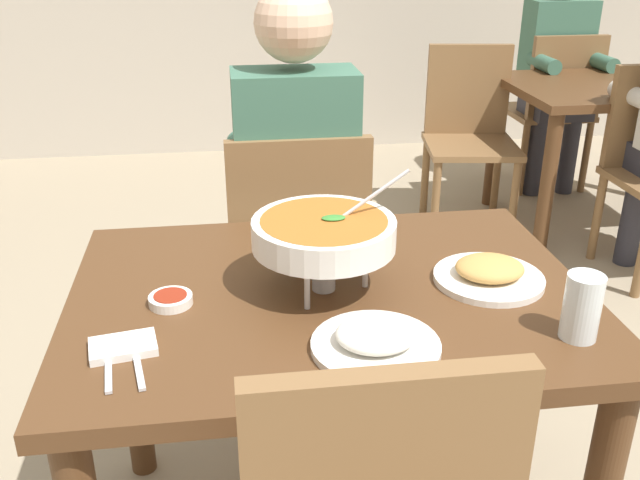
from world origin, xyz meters
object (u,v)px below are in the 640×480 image
chair_diner_main (297,250)px  chair_bg_right (469,127)px  appetizer_plate (489,273)px  diner_main (295,175)px  dining_table_main (329,338)px  rice_plate (376,340)px  dining_table_far (609,110)px  drink_glass (581,310)px  sauce_dish (171,299)px  curry_bowl (324,234)px  patron_bg_left (558,61)px  chair_bg_left (554,103)px

chair_diner_main → chair_bg_right: bearing=52.8°
appetizer_plate → chair_bg_right: 2.16m
diner_main → appetizer_plate: (0.35, -0.73, 0.01)m
dining_table_main → chair_diner_main: size_ratio=1.22×
rice_plate → dining_table_far: rice_plate is taller
diner_main → drink_glass: size_ratio=10.08×
dining_table_main → diner_main: bearing=90.0°
sauce_dish → chair_bg_right: 2.46m
dining_table_main → curry_bowl: (-0.01, 0.01, 0.25)m
dining_table_main → drink_glass: bearing=-29.8°
chair_diner_main → diner_main: bearing=90.0°
sauce_dish → drink_glass: 0.81m
chair_diner_main → appetizer_plate: size_ratio=3.75×
curry_bowl → patron_bg_left: size_ratio=0.25×
rice_plate → sauce_dish: (-0.38, 0.22, -0.01)m
chair_diner_main → patron_bg_left: (1.65, 1.76, 0.24)m
patron_bg_left → drink_glass: bearing=-114.3°
chair_diner_main → drink_glass: (0.44, -0.94, 0.28)m
drink_glass → chair_diner_main: bearing=115.0°
patron_bg_left → chair_bg_right: bearing=-146.6°
rice_plate → drink_glass: bearing=-1.4°
sauce_dish → patron_bg_left: size_ratio=0.07×
sauce_dish → chair_bg_right: chair_bg_right is taller
curry_bowl → rice_plate: bearing=-76.1°
chair_diner_main → chair_bg_right: (1.02, 1.34, 0.00)m
drink_glass → dining_table_far: size_ratio=0.13×
dining_table_main → chair_diner_main: chair_diner_main is taller
sauce_dish → chair_bg_left: bearing=51.0°
appetizer_plate → drink_glass: size_ratio=1.85×
rice_plate → chair_bg_left: bearing=59.0°
drink_glass → chair_bg_right: bearing=75.7°
chair_diner_main → sauce_dish: bearing=-115.3°
diner_main → dining_table_main: bearing=-90.0°
dining_table_far → patron_bg_left: bearing=93.8°
chair_diner_main → sauce_dish: size_ratio=10.00×
curry_bowl → drink_glass: size_ratio=2.56×
appetizer_plate → patron_bg_left: 2.78m
appetizer_plate → curry_bowl: bearing=177.6°
curry_bowl → rice_plate: (0.06, -0.25, -0.11)m
chair_bg_left → drink_glass: bearing=-114.5°
sauce_dish → appetizer_plate: bearing=0.6°
curry_bowl → patron_bg_left: 2.95m
appetizer_plate → chair_bg_left: chair_bg_left is taller
sauce_dish → dining_table_far: size_ratio=0.09×
rice_plate → diner_main: bearing=92.9°
rice_plate → appetizer_plate: size_ratio=1.00×
chair_bg_left → chair_bg_right: same height
rice_plate → chair_bg_left: (1.62, 2.69, -0.24)m
dining_table_main → chair_bg_right: size_ratio=1.22×
curry_bowl → patron_bg_left: patron_bg_left is taller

